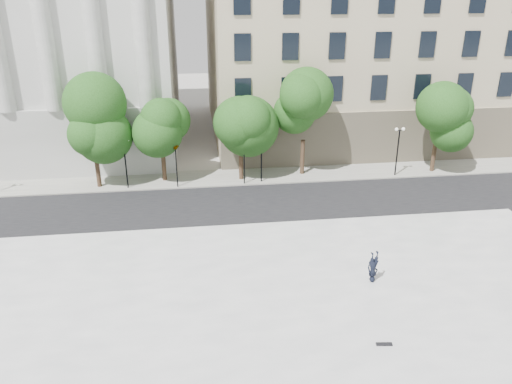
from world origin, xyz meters
TOP-DOWN VIEW (x-y plane):
  - plaza at (0.00, 3.00)m, footprint 44.00×22.00m
  - street at (0.00, 18.00)m, footprint 60.00×8.00m
  - far_sidewalk at (0.00, 24.00)m, footprint 60.00×4.00m
  - building_west at (-17.00, 38.57)m, footprint 31.50×27.65m
  - building_east at (20.00, 38.91)m, footprint 36.00×26.15m
  - traffic_light_west at (-1.84, 22.30)m, footprint 1.13×1.86m
  - traffic_light_east at (3.67, 22.30)m, footprint 0.42×1.56m
  - person_lying at (8.93, 6.07)m, footprint 1.08×1.92m
  - skateboard at (7.69, 0.96)m, footprint 0.74×0.27m
  - street_trees at (0.19, 23.54)m, footprint 46.69×4.90m
  - lamp_posts at (0.09, 22.60)m, footprint 34.64×0.28m

SIDE VIEW (x-z plane):
  - street at x=0.00m, z-range 0.00..0.02m
  - far_sidewalk at x=0.00m, z-range 0.00..0.12m
  - plaza at x=0.00m, z-range 0.00..0.45m
  - skateboard at x=7.69m, z-range 0.45..0.52m
  - person_lying at x=8.93m, z-range 0.45..0.94m
  - lamp_posts at x=0.09m, z-range 0.74..5.11m
  - traffic_light_east at x=3.67m, z-range 1.54..5.66m
  - traffic_light_west at x=-1.84m, z-range 1.62..5.88m
  - street_trees at x=0.19m, z-range 1.25..9.21m
  - building_east at x=20.00m, z-range -0.36..22.64m
  - building_west at x=-17.00m, z-range 0.09..25.69m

